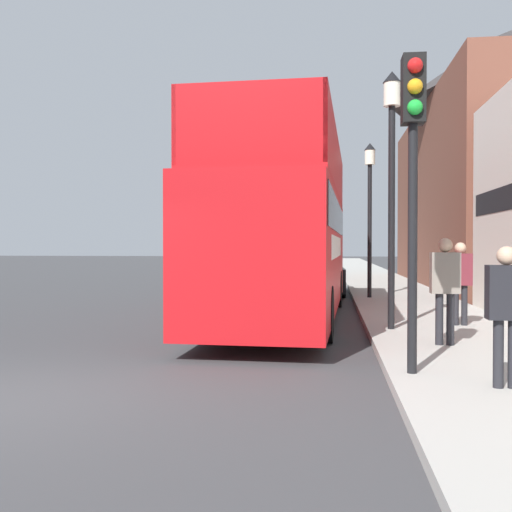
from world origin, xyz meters
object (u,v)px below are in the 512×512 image
Objects in this scene: tour_bus at (286,240)px; parked_car_ahead_of_bus at (317,274)px; pedestrian_nearest at (506,303)px; traffic_signal at (413,141)px; lamp_post_nearest at (392,153)px; lamp_post_second at (370,191)px; pedestrian_second at (445,281)px; pedestrian_third at (460,275)px.

parked_car_ahead_of_bus is at bearing 87.97° from tour_bus.
tour_bus is 7.70m from pedestrian_nearest.
pedestrian_nearest is at bearing -35.05° from traffic_signal.
traffic_signal reaches higher than parked_car_ahead_of_bus.
lamp_post_nearest reaches higher than lamp_post_second.
traffic_signal is (1.46, -13.86, 2.33)m from parked_car_ahead_of_bus.
traffic_signal is at bearing -69.64° from tour_bus.
pedestrian_nearest is (2.41, -14.52, 0.38)m from parked_car_ahead_of_bus.
parked_car_ahead_of_bus is at bearing 101.16° from pedestrian_second.
pedestrian_third is at bearing 83.26° from pedestrian_nearest.
pedestrian_nearest is at bearing -96.74° from pedestrian_third.
lamp_post_second reaches higher than pedestrian_nearest.
parked_car_ahead_of_bus is 2.63× the size of pedestrian_third.
traffic_signal is 0.83× the size of lamp_post_second.
traffic_signal is at bearing -91.03° from lamp_post_second.
traffic_signal is 11.22m from lamp_post_second.
parked_car_ahead_of_bus is 0.92× the size of lamp_post_second.
lamp_post_nearest is (2.21, -2.30, 1.66)m from tour_bus.
lamp_post_second reaches higher than pedestrian_second.
tour_bus is 2.68× the size of traffic_signal.
tour_bus is 6.81m from traffic_signal.
pedestrian_third is at bearing 73.06° from pedestrian_second.
lamp_post_second reaches higher than traffic_signal.
lamp_post_nearest is at bearing -153.74° from pedestrian_third.
tour_bus is 4.04m from pedestrian_third.
pedestrian_second is (-0.12, 2.94, 0.08)m from pedestrian_nearest.
lamp_post_nearest is 1.03× the size of lamp_post_second.
parked_car_ahead_of_bus is 10.30m from lamp_post_nearest.
parked_car_ahead_of_bus is 0.89× the size of lamp_post_nearest.
lamp_post_nearest is (-1.44, -0.71, 2.39)m from pedestrian_third.
traffic_signal is at bearing -108.30° from pedestrian_third.
lamp_post_nearest is at bearing 87.91° from traffic_signal.
pedestrian_third is 0.35× the size of lamp_post_second.
pedestrian_nearest is at bearing -86.43° from lamp_post_second.
pedestrian_third is 2.88m from lamp_post_nearest.
tour_bus is at bearing 125.00° from pedestrian_second.
pedestrian_third is (3.64, -1.59, -0.74)m from tour_bus.
pedestrian_nearest is at bearing -81.68° from parked_car_ahead_of_bus.
pedestrian_nearest is 2.94m from pedestrian_second.
parked_car_ahead_of_bus is 2.75× the size of pedestrian_nearest.
traffic_signal is (-1.59, -4.80, 1.90)m from pedestrian_third.
pedestrian_third is at bearing -77.82° from lamp_post_second.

